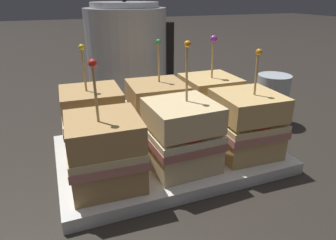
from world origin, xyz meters
name	(u,v)px	position (x,y,z in m)	size (l,w,h in m)	color
ground_plane	(168,158)	(0.00, 0.00, 0.00)	(6.00, 6.00, 0.00)	#2D2823
serving_platter	(168,154)	(0.00, 0.00, 0.01)	(0.34, 0.23, 0.02)	white
sandwich_front_left	(105,151)	(-0.11, -0.06, 0.06)	(0.10, 0.10, 0.16)	tan
sandwich_front_center	(182,135)	(0.00, -0.05, 0.07)	(0.10, 0.10, 0.18)	beige
sandwich_front_right	(246,124)	(0.11, -0.05, 0.07)	(0.10, 0.10, 0.16)	tan
sandwich_back_left	(93,119)	(-0.11, 0.05, 0.07)	(0.10, 0.10, 0.16)	tan
sandwich_back_center	(157,110)	(0.00, 0.05, 0.07)	(0.10, 0.10, 0.16)	tan
sandwich_back_right	(209,103)	(0.10, 0.05, 0.07)	(0.09, 0.10, 0.17)	tan
kettle_steel	(127,56)	(0.01, 0.29, 0.11)	(0.21, 0.18, 0.25)	#B7BABF
drinking_glass	(272,99)	(0.25, 0.06, 0.05)	(0.06, 0.06, 0.10)	silver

